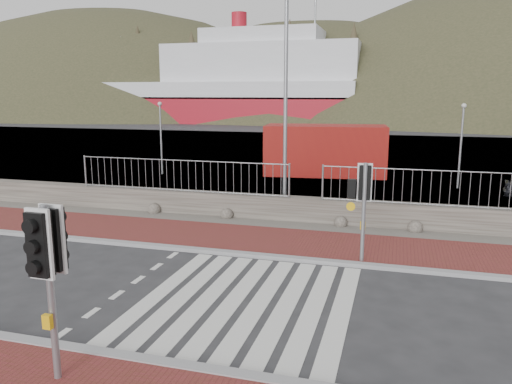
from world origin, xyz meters
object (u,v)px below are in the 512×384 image
(ferry, at_px, (224,88))
(traffic_signal_far, at_px, (363,191))
(traffic_signal_near, at_px, (48,257))
(streetlight, at_px, (289,93))
(shipping_container, at_px, (325,150))

(ferry, xyz_separation_m, traffic_signal_far, (26.90, -64.60, -3.35))
(ferry, distance_m, traffic_signal_near, 75.35)
(traffic_signal_far, xyz_separation_m, streetlight, (-3.10, 4.74, 2.60))
(ferry, relative_size, traffic_signal_near, 16.96)
(ferry, bearing_deg, shipping_container, -64.43)
(traffic_signal_far, bearing_deg, ferry, -74.92)
(streetlight, height_order, shipping_container, streetlight)
(streetlight, bearing_deg, traffic_signal_far, -34.93)
(ferry, bearing_deg, streetlight, -68.31)
(traffic_signal_far, bearing_deg, shipping_container, -85.58)
(ferry, height_order, streetlight, ferry)
(traffic_signal_far, height_order, shipping_container, shipping_container)
(traffic_signal_near, height_order, shipping_container, traffic_signal_near)
(streetlight, xyz_separation_m, shipping_container, (-0.07, 10.25, -3.21))
(ferry, bearing_deg, traffic_signal_far, -67.39)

